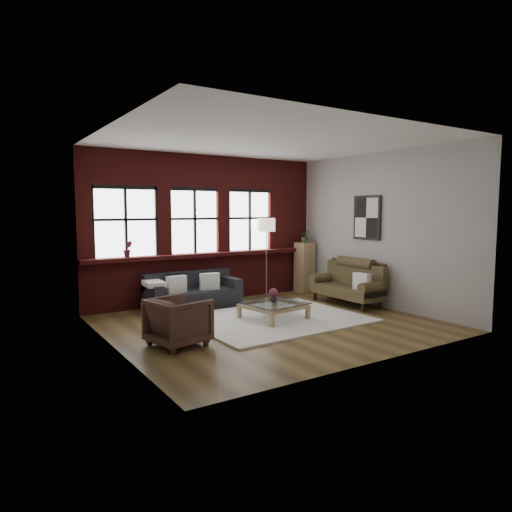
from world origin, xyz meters
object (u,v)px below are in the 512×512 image
drawer_chest (304,267)px  floor_lamp (266,255)px  vintage_settee (346,283)px  vase (273,298)px  coffee_table (273,311)px  dark_sofa (193,291)px  armchair (178,321)px

drawer_chest → floor_lamp: bearing=-177.7°
vintage_settee → vase: size_ratio=12.25×
coffee_table → drawer_chest: drawer_chest is taller
vintage_settee → coffee_table: (-2.10, -0.28, -0.29)m
dark_sofa → drawer_chest: 3.10m
coffee_table → floor_lamp: (1.13, 1.90, 0.83)m
dark_sofa → vase: size_ratio=13.90×
vase → armchair: bearing=-166.0°
drawer_chest → floor_lamp: size_ratio=0.62×
dark_sofa → armchair: (-1.30, -2.26, 0.01)m
coffee_table → floor_lamp: 2.36m
floor_lamp → vase: bearing=-120.8°
armchair → drawer_chest: drawer_chest is taller
coffee_table → vase: (-0.00, 0.00, 0.24)m
floor_lamp → vintage_settee: bearing=-58.9°
vase → drawer_chest: (2.29, 1.94, 0.21)m
armchair → vase: armchair is taller
vintage_settee → coffee_table: 2.14m
dark_sofa → armchair: bearing=-119.9°
dark_sofa → vintage_settee: vintage_settee is taller
armchair → drawer_chest: bearing=-72.9°
armchair → drawer_chest: size_ratio=0.65×
floor_lamp → drawer_chest: bearing=2.3°
vintage_settee → floor_lamp: bearing=121.1°
drawer_chest → dark_sofa: bearing=-176.2°
vase → coffee_table: bearing=-45.0°
dark_sofa → vintage_settee: size_ratio=1.13×
vintage_settee → coffee_table: vintage_settee is taller
vintage_settee → drawer_chest: size_ratio=1.40×
dark_sofa → drawer_chest: (3.08, 0.20, 0.26)m
armchair → coffee_table: armchair is taller
drawer_chest → coffee_table: bearing=-139.7°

